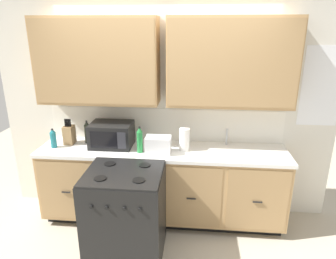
% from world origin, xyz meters
% --- Properties ---
extents(ground_plane, '(8.00, 8.00, 0.00)m').
position_xyz_m(ground_plane, '(0.00, 0.00, 0.00)').
color(ground_plane, '#B2A893').
extents(wall_unit, '(4.03, 0.40, 2.59)m').
position_xyz_m(wall_unit, '(0.00, 0.50, 1.68)').
color(wall_unit, silver).
rests_on(wall_unit, ground_plane).
extents(counter_run, '(2.86, 0.64, 0.93)m').
position_xyz_m(counter_run, '(0.00, 0.30, 0.48)').
color(counter_run, black).
rests_on(counter_run, ground_plane).
extents(stove_range, '(0.76, 0.68, 0.95)m').
position_xyz_m(stove_range, '(-0.30, -0.33, 0.47)').
color(stove_range, black).
rests_on(stove_range, ground_plane).
extents(microwave, '(0.48, 0.37, 0.28)m').
position_xyz_m(microwave, '(-0.60, 0.34, 1.07)').
color(microwave, black).
rests_on(microwave, counter_run).
extents(toaster, '(0.28, 0.18, 0.19)m').
position_xyz_m(toaster, '(-0.03, 0.18, 1.03)').
color(toaster, white).
rests_on(toaster, counter_run).
extents(knife_block, '(0.11, 0.14, 0.31)m').
position_xyz_m(knife_block, '(-1.12, 0.37, 1.05)').
color(knife_block, '#9C794E').
rests_on(knife_block, counter_run).
extents(sink_faucet, '(0.02, 0.02, 0.20)m').
position_xyz_m(sink_faucet, '(0.75, 0.51, 1.03)').
color(sink_faucet, '#B2B5BA').
rests_on(sink_faucet, counter_run).
extents(paper_towel_roll, '(0.12, 0.12, 0.26)m').
position_xyz_m(paper_towel_roll, '(0.26, 0.29, 1.06)').
color(paper_towel_roll, white).
rests_on(paper_towel_roll, counter_run).
extents(bottle_teal, '(0.07, 0.07, 0.23)m').
position_xyz_m(bottle_teal, '(-1.26, 0.23, 1.05)').
color(bottle_teal, '#1E707A').
rests_on(bottle_teal, counter_run).
extents(bottle_green, '(0.07, 0.07, 0.30)m').
position_xyz_m(bottle_green, '(-0.23, 0.18, 1.08)').
color(bottle_green, '#237A38').
rests_on(bottle_green, counter_run).
extents(bottle_dark, '(0.07, 0.07, 0.28)m').
position_xyz_m(bottle_dark, '(-0.92, 0.42, 1.07)').
color(bottle_dark, black).
rests_on(bottle_dark, counter_run).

